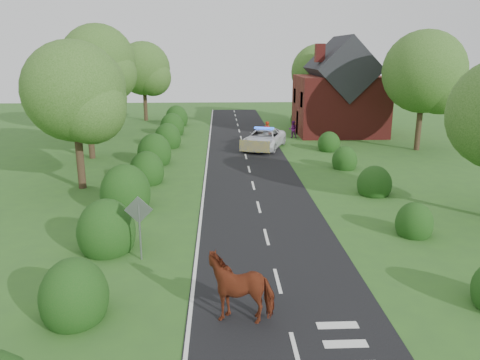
{
  "coord_description": "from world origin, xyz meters",
  "views": [
    {
      "loc": [
        -1.94,
        -14.61,
        7.66
      ],
      "look_at": [
        -0.93,
        8.6,
        1.3
      ],
      "focal_mm": 35.0,
      "sensor_mm": 36.0,
      "label": 1
    }
  ],
  "objects_px": {
    "police_van": "(264,139)",
    "pedestrian_red": "(267,132)",
    "cow": "(241,290)",
    "pedestrian_purple": "(293,129)",
    "road_sign": "(139,219)"
  },
  "relations": [
    {
      "from": "pedestrian_red",
      "to": "pedestrian_purple",
      "type": "bearing_deg",
      "value": -141.28
    },
    {
      "from": "road_sign",
      "to": "pedestrian_red",
      "type": "xyz_separation_m",
      "value": [
        7.15,
        23.77,
        -0.72
      ]
    },
    {
      "from": "cow",
      "to": "pedestrian_purple",
      "type": "bearing_deg",
      "value": 172.51
    },
    {
      "from": "cow",
      "to": "pedestrian_purple",
      "type": "xyz_separation_m",
      "value": [
        6.17,
        30.11,
        -0.06
      ]
    },
    {
      "from": "road_sign",
      "to": "cow",
      "type": "distance_m",
      "value": 5.52
    },
    {
      "from": "police_van",
      "to": "pedestrian_purple",
      "type": "distance_m",
      "value": 5.85
    },
    {
      "from": "road_sign",
      "to": "pedestrian_purple",
      "type": "bearing_deg",
      "value": 69.38
    },
    {
      "from": "police_van",
      "to": "pedestrian_red",
      "type": "distance_m",
      "value": 2.71
    },
    {
      "from": "police_van",
      "to": "cow",
      "type": "bearing_deg",
      "value": -77.39
    },
    {
      "from": "cow",
      "to": "police_van",
      "type": "distance_m",
      "value": 25.37
    },
    {
      "from": "cow",
      "to": "pedestrian_red",
      "type": "distance_m",
      "value": 28.06
    },
    {
      "from": "police_van",
      "to": "road_sign",
      "type": "bearing_deg",
      "value": -88.04
    },
    {
      "from": "cow",
      "to": "police_van",
      "type": "height_order",
      "value": "police_van"
    },
    {
      "from": "pedestrian_red",
      "to": "cow",
      "type": "bearing_deg",
      "value": 80.87
    },
    {
      "from": "road_sign",
      "to": "police_van",
      "type": "height_order",
      "value": "road_sign"
    }
  ]
}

